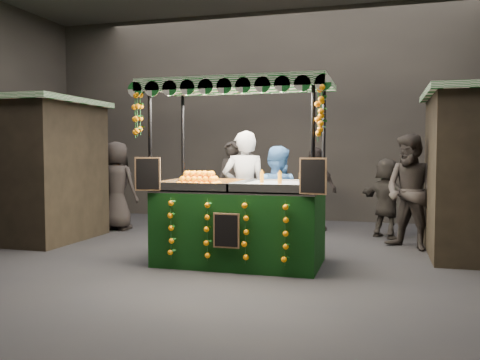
# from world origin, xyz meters

# --- Properties ---
(ground) EXTENTS (12.00, 12.00, 0.00)m
(ground) POSITION_xyz_m (0.00, 0.00, 0.00)
(ground) COLOR black
(ground) RESTS_ON ground
(market_hall) EXTENTS (12.10, 10.10, 5.05)m
(market_hall) POSITION_xyz_m (0.00, 0.00, 3.38)
(market_hall) COLOR black
(market_hall) RESTS_ON ground
(neighbour_stall_left) EXTENTS (3.00, 2.20, 2.60)m
(neighbour_stall_left) POSITION_xyz_m (-4.40, 1.00, 1.31)
(neighbour_stall_left) COLOR black
(neighbour_stall_left) RESTS_ON ground
(juice_stall) EXTENTS (2.72, 1.60, 2.63)m
(juice_stall) POSITION_xyz_m (0.30, 0.01, 0.82)
(juice_stall) COLOR black
(juice_stall) RESTS_ON ground
(vendor_grey) EXTENTS (0.82, 0.66, 1.97)m
(vendor_grey) POSITION_xyz_m (0.11, 0.94, 0.99)
(vendor_grey) COLOR gray
(vendor_grey) RESTS_ON ground
(vendor_blue) EXTENTS (0.92, 0.76, 1.72)m
(vendor_blue) POSITION_xyz_m (0.63, 1.00, 0.86)
(vendor_blue) COLOR #2A4F87
(vendor_blue) RESTS_ON ground
(shopper_0) EXTENTS (0.76, 0.59, 1.85)m
(shopper_0) POSITION_xyz_m (-0.89, 3.51, 0.93)
(shopper_0) COLOR #2D2825
(shopper_0) RESTS_ON ground
(shopper_1) EXTENTS (1.19, 1.14, 1.93)m
(shopper_1) POSITION_xyz_m (2.75, 1.85, 0.97)
(shopper_1) COLOR #2B2623
(shopper_1) RESTS_ON ground
(shopper_2) EXTENTS (1.08, 0.89, 1.73)m
(shopper_2) POSITION_xyz_m (0.97, 3.39, 0.86)
(shopper_2) COLOR black
(shopper_2) RESTS_ON ground
(shopper_3) EXTENTS (1.07, 1.21, 1.62)m
(shopper_3) POSITION_xyz_m (-0.54, 3.38, 0.81)
(shopper_3) COLOR black
(shopper_3) RESTS_ON ground
(shopper_4) EXTENTS (0.94, 0.66, 1.84)m
(shopper_4) POSITION_xyz_m (-3.06, 2.42, 0.92)
(shopper_4) COLOR black
(shopper_4) RESTS_ON ground
(shopper_5) EXTENTS (1.35, 1.26, 1.51)m
(shopper_5) POSITION_xyz_m (2.37, 2.90, 0.76)
(shopper_5) COLOR #2A2622
(shopper_5) RESTS_ON ground
(shopper_6) EXTENTS (0.62, 0.70, 1.62)m
(shopper_6) POSITION_xyz_m (-0.77, 3.72, 0.81)
(shopper_6) COLOR black
(shopper_6) RESTS_ON ground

